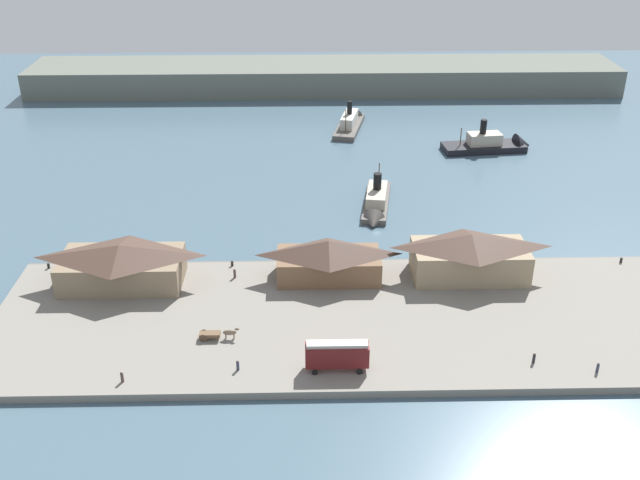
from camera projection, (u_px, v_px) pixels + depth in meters
name	position (u px, v px, depth m)	size (l,w,h in m)	color
ground_plane	(341.00, 256.00, 134.90)	(320.00, 320.00, 0.00)	#476070
quay_promenade	(348.00, 320.00, 115.07)	(110.00, 36.00, 1.20)	gray
seawall_edge	(342.00, 263.00, 131.47)	(110.00, 0.80, 1.00)	#666159
ferry_shed_west_terminal	(121.00, 264.00, 122.42)	(20.21, 10.89, 7.10)	#847056
ferry_shed_east_terminal	(329.00, 259.00, 124.20)	(17.61, 8.72, 6.88)	brown
ferry_shed_central_terminal	(470.00, 255.00, 124.47)	(19.47, 9.70, 7.78)	#998466
street_tram	(337.00, 354.00, 101.86)	(8.75, 2.45, 4.51)	maroon
horse_cart	(217.00, 334.00, 109.22)	(5.91, 1.47, 1.87)	brown
pedestrian_near_east_shed	(235.00, 273.00, 125.30)	(0.44, 0.44, 1.76)	#4C3D33
pedestrian_at_waters_edge	(122.00, 377.00, 100.28)	(0.43, 0.43, 1.73)	#4C3D33
pedestrian_standing_center	(534.00, 358.00, 104.15)	(0.41, 0.41, 1.67)	#232328
pedestrian_by_tram	(598.00, 368.00, 102.21)	(0.40, 0.40, 1.62)	#33384C
pedestrian_walking_west	(238.00, 365.00, 102.62)	(0.42, 0.42, 1.69)	#33384C
mooring_post_center_east	(49.00, 266.00, 128.30)	(0.44, 0.44, 0.90)	black
mooring_post_west	(232.00, 264.00, 129.06)	(0.44, 0.44, 0.90)	black
mooring_post_center_west	(621.00, 260.00, 130.21)	(0.44, 0.44, 0.90)	black
ferry_moored_west	(376.00, 204.00, 152.12)	(7.96, 22.03, 8.69)	#514C47
ferry_approaching_west	(495.00, 145.00, 183.38)	(22.55, 8.91, 10.19)	black
ferry_moored_east	(351.00, 121.00, 199.64)	(9.90, 22.49, 9.51)	#514C47
far_headland	(324.00, 76.00, 230.82)	(180.00, 24.00, 8.00)	#60665B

